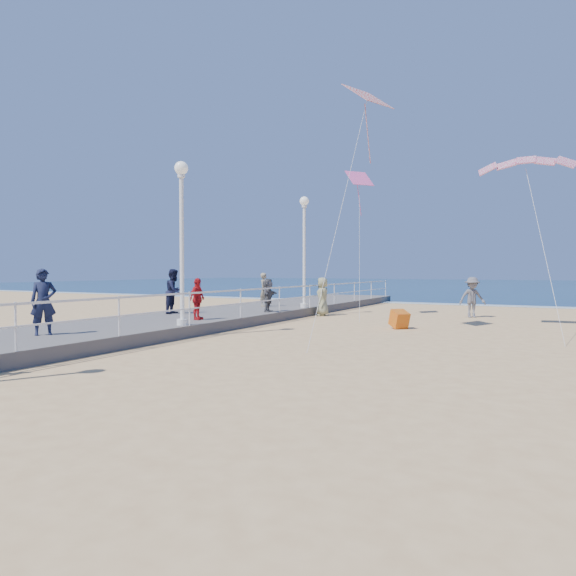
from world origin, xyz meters
The scene contains 18 objects.
ground centered at (0.00, 0.00, 0.00)m, with size 160.00×160.00×0.00m, color #E9BC7A.
ocean centered at (0.00, 65.00, 0.01)m, with size 160.00×90.00×0.05m, color #0C2C4B.
surf_line centered at (0.00, 20.50, 0.03)m, with size 160.00×1.20×0.04m, color white.
boardwalk centered at (-7.50, 0.00, 0.20)m, with size 5.00×44.00×0.40m, color slate.
railing centered at (-5.05, 0.00, 1.25)m, with size 0.05×42.00×0.55m.
lamp_post_mid centered at (-5.35, 0.00, 3.66)m, with size 0.44×0.44×5.32m.
lamp_post_far centered at (-5.35, 9.00, 3.66)m, with size 0.44×0.44×5.32m.
spectator_0 centered at (-7.06, -3.82, 1.32)m, with size 0.67×0.44×1.84m, color #181D36.
spectator_3 centered at (-6.04, 1.66, 1.16)m, with size 0.89×0.37×1.51m, color red.
spectator_5 centered at (-5.58, 5.97, 1.12)m, with size 1.34×0.43×1.44m, color #4F4E53.
spectator_6 centered at (-7.38, 8.68, 1.23)m, with size 0.61×0.40×1.66m, color gray.
spectator_7 centered at (-8.58, 3.37, 1.32)m, with size 0.90×0.70×1.84m, color #161831.
beach_walker_a centered at (1.95, 11.78, 0.94)m, with size 1.22×0.70×1.88m, color slate.
beach_walker_c centered at (-4.56, 9.39, 0.92)m, with size 0.90×0.59×1.85m, color #959467.
box_kite centered at (0.24, 5.72, 0.30)m, with size 0.55×0.55×0.60m, color red.
kite_parafoil centered at (4.36, 7.50, 6.19)m, with size 3.36×0.90×0.30m, color #C61748, non-canonical shape.
kite_diamond_pink centered at (-2.88, 9.83, 6.51)m, with size 1.12×1.12×0.02m, color #DF5298.
kite_diamond_redwhite centered at (-0.36, 3.79, 8.13)m, with size 1.41×1.41×0.02m, color red.
Camera 1 is at (5.56, -13.11, 2.20)m, focal length 32.00 mm.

